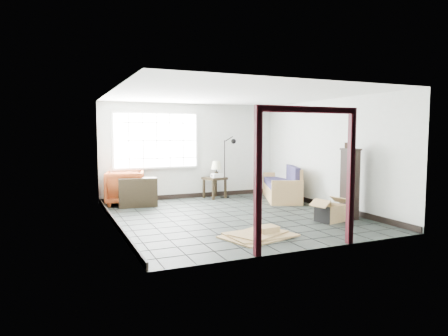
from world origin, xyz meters
name	(u,v)px	position (x,y,z in m)	size (l,w,h in m)	color
ground	(233,216)	(0.00, 0.00, 0.00)	(5.50, 5.50, 0.00)	black
room_shell	(232,139)	(0.00, 0.03, 1.68)	(5.02, 5.52, 2.61)	#B7BDB5
window_panel	(156,141)	(-1.00, 2.70, 1.60)	(2.32, 0.08, 1.52)	silver
doorway_trim	(307,161)	(0.00, -2.70, 1.38)	(1.80, 0.08, 2.20)	#380C13
futon_sofa	(284,187)	(2.21, 1.49, 0.34)	(1.55, 2.23, 0.93)	olive
armchair	(125,186)	(-1.90, 2.40, 0.47)	(0.91, 0.86, 0.94)	maroon
side_table	(215,181)	(0.55, 2.40, 0.48)	(0.66, 0.66, 0.58)	black
table_lamp	(216,166)	(0.61, 2.41, 0.89)	(0.31, 0.31, 0.44)	black
projector	(217,175)	(0.59, 2.35, 0.63)	(0.30, 0.23, 0.10)	silver
floor_lamp	(229,165)	(0.97, 2.38, 0.91)	(0.51, 0.32, 1.71)	black
console_shelf	(138,192)	(-1.67, 1.92, 0.36)	(0.95, 0.45, 0.71)	black
tall_shelf	(350,183)	(2.15, -1.19, 0.75)	(0.41, 0.47, 1.48)	black
pot	(348,145)	(2.16, -1.11, 1.54)	(0.20, 0.20, 0.12)	black
open_box	(330,213)	(1.61, -1.25, 0.17)	(0.91, 0.59, 0.48)	olive
cardboard_pile	(260,234)	(-0.30, -1.76, 0.05)	(1.41, 1.17, 0.18)	olive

